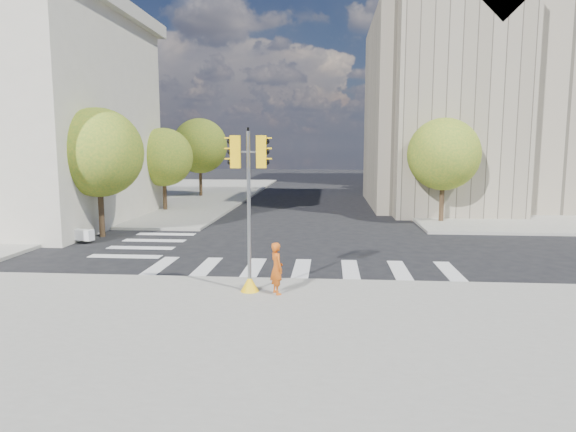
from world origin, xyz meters
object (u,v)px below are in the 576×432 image
at_px(lamp_near, 438,145).
at_px(traffic_signal, 249,223).
at_px(lamp_far, 407,146).
at_px(photographer, 277,268).
at_px(planter_wall, 43,232).

xyz_separation_m(lamp_near, traffic_signal, (-9.49, -19.65, -2.33)).
height_order(lamp_near, traffic_signal, lamp_near).
bearing_deg(lamp_near, traffic_signal, -115.76).
height_order(lamp_far, photographer, lamp_far).
bearing_deg(planter_wall, lamp_near, 44.40).
height_order(photographer, planter_wall, photographer).
distance_m(traffic_signal, planter_wall, 14.47).
relative_size(lamp_near, planter_wall, 1.35).
bearing_deg(lamp_near, lamp_far, 90.00).
bearing_deg(lamp_far, planter_wall, -129.93).
height_order(lamp_far, planter_wall, lamp_far).
bearing_deg(lamp_far, traffic_signal, -105.74).
xyz_separation_m(lamp_near, planter_wall, (-21.00, -11.09, -4.18)).
distance_m(lamp_near, planter_wall, 24.11).
relative_size(lamp_far, photographer, 5.20).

